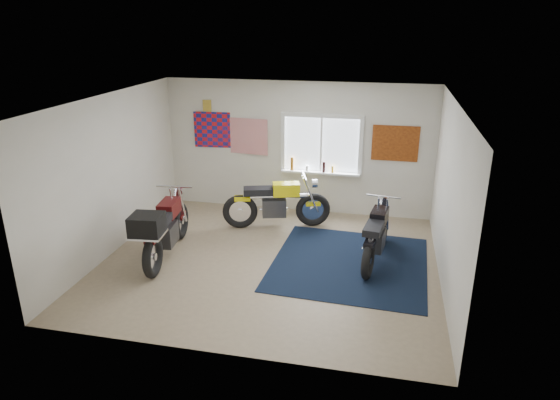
% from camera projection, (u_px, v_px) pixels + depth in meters
% --- Properties ---
extents(ground, '(5.50, 5.50, 0.00)m').
position_uv_depth(ground, '(269.00, 262.00, 8.38)').
color(ground, '#9E896B').
rests_on(ground, ground).
extents(room_shell, '(5.50, 5.50, 5.50)m').
position_uv_depth(room_shell, '(269.00, 168.00, 7.81)').
color(room_shell, white).
rests_on(room_shell, ground).
extents(navy_rug, '(2.62, 2.72, 0.01)m').
position_uv_depth(navy_rug, '(349.00, 263.00, 8.32)').
color(navy_rug, black).
rests_on(navy_rug, ground).
extents(window_assembly, '(1.66, 0.17, 1.26)m').
position_uv_depth(window_assembly, '(321.00, 149.00, 10.07)').
color(window_assembly, white).
rests_on(window_assembly, room_shell).
extents(oil_bottles, '(0.89, 0.07, 0.28)m').
position_uv_depth(oil_bottles, '(308.00, 166.00, 10.18)').
color(oil_bottles, brown).
rests_on(oil_bottles, window_assembly).
extents(flag_display, '(1.60, 0.10, 1.17)m').
position_uv_depth(flag_display, '(207.00, 106.00, 10.30)').
color(flag_display, red).
rests_on(flag_display, room_shell).
extents(triumph_poster, '(0.90, 0.03, 0.70)m').
position_uv_depth(triumph_poster, '(395.00, 143.00, 9.73)').
color(triumph_poster, '#A54C14').
rests_on(triumph_poster, room_shell).
extents(yellow_triumph, '(2.05, 0.82, 1.06)m').
position_uv_depth(yellow_triumph, '(276.00, 204.00, 9.64)').
color(yellow_triumph, black).
rests_on(yellow_triumph, ground).
extents(black_chrome_bike, '(0.60, 1.94, 1.00)m').
position_uv_depth(black_chrome_bike, '(376.00, 236.00, 8.30)').
color(black_chrome_bike, black).
rests_on(black_chrome_bike, navy_rug).
extents(maroon_tourer, '(0.73, 2.16, 1.09)m').
position_uv_depth(maroon_tourer, '(163.00, 229.00, 8.25)').
color(maroon_tourer, black).
rests_on(maroon_tourer, ground).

